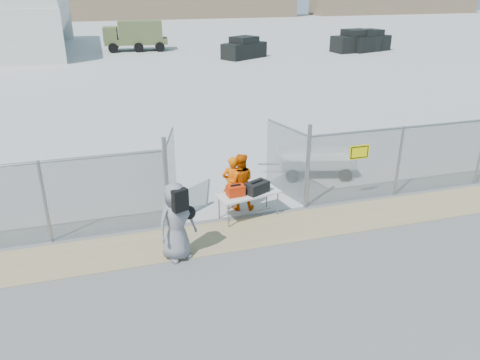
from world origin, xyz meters
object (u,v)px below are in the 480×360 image
object	(u,v)px
folding_table	(249,205)
visitor	(176,222)
utility_trailer	(315,163)
security_worker_left	(233,183)
security_worker_right	(240,182)

from	to	relation	value
folding_table	visitor	xyz separation A→B (m)	(-2.24, -1.51, 0.59)
folding_table	utility_trailer	bearing A→B (deg)	25.39
visitor	security_worker_left	bearing A→B (deg)	26.76
security_worker_left	visitor	world-z (taller)	visitor
folding_table	security_worker_left	bearing A→B (deg)	104.30
security_worker_left	security_worker_right	bearing A→B (deg)	-174.06
security_worker_left	visitor	size ratio (longest dim) A/B	0.84
security_worker_right	utility_trailer	bearing A→B (deg)	-136.30
security_worker_left	security_worker_right	xyz separation A→B (m)	(0.22, -0.02, 0.03)
folding_table	visitor	bearing A→B (deg)	-157.97
folding_table	security_worker_left	world-z (taller)	security_worker_left
security_worker_right	folding_table	bearing A→B (deg)	111.77
security_worker_left	utility_trailer	world-z (taller)	security_worker_left
security_worker_right	utility_trailer	size ratio (longest dim) A/B	0.52
visitor	utility_trailer	world-z (taller)	visitor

